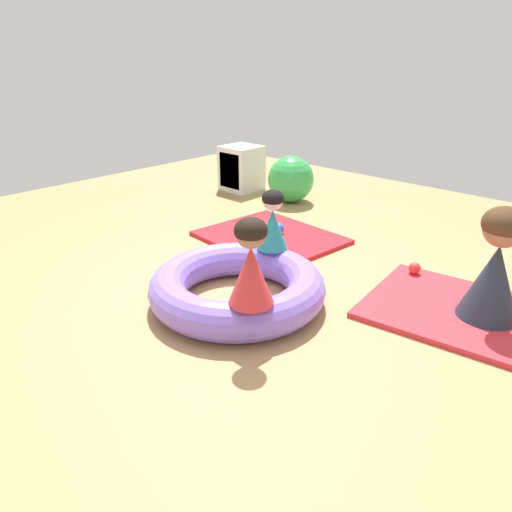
{
  "coord_description": "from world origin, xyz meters",
  "views": [
    {
      "loc": [
        2.31,
        -2.19,
        1.7
      ],
      "look_at": [
        0.09,
        0.2,
        0.31
      ],
      "focal_mm": 34.37,
      "sensor_mm": 36.0,
      "label": 1
    }
  ],
  "objects_px": {
    "play_ball_blue": "(279,228)",
    "exercise_ball_large": "(291,179)",
    "storage_cube": "(240,168)",
    "play_ball_yellow": "(258,225)",
    "child_in_teal": "(272,220)",
    "adult_seated": "(496,266)",
    "play_ball_red": "(415,268)",
    "inflatable_cushion": "(237,287)",
    "play_ball_teal": "(479,288)",
    "child_in_red": "(251,263)"
  },
  "relations": [
    {
      "from": "child_in_red",
      "to": "play_ball_yellow",
      "type": "relative_size",
      "value": 7.14
    },
    {
      "from": "inflatable_cushion",
      "to": "storage_cube",
      "type": "xyz_separation_m",
      "value": [
        -2.14,
        2.2,
        0.15
      ]
    },
    {
      "from": "play_ball_yellow",
      "to": "play_ball_red",
      "type": "relative_size",
      "value": 0.8
    },
    {
      "from": "play_ball_blue",
      "to": "storage_cube",
      "type": "distance_m",
      "value": 1.79
    },
    {
      "from": "play_ball_yellow",
      "to": "play_ball_teal",
      "type": "xyz_separation_m",
      "value": [
        2.13,
        0.07,
        0.0
      ]
    },
    {
      "from": "play_ball_blue",
      "to": "storage_cube",
      "type": "height_order",
      "value": "storage_cube"
    },
    {
      "from": "play_ball_blue",
      "to": "play_ball_teal",
      "type": "xyz_separation_m",
      "value": [
        1.89,
        0.04,
        -0.01
      ]
    },
    {
      "from": "exercise_ball_large",
      "to": "adult_seated",
      "type": "bearing_deg",
      "value": -24.94
    },
    {
      "from": "play_ball_red",
      "to": "adult_seated",
      "type": "bearing_deg",
      "value": -24.16
    },
    {
      "from": "play_ball_blue",
      "to": "play_ball_red",
      "type": "distance_m",
      "value": 1.39
    },
    {
      "from": "play_ball_blue",
      "to": "exercise_ball_large",
      "type": "relative_size",
      "value": 0.19
    },
    {
      "from": "play_ball_teal",
      "to": "play_ball_yellow",
      "type": "bearing_deg",
      "value": -177.99
    },
    {
      "from": "play_ball_teal",
      "to": "storage_cube",
      "type": "xyz_separation_m",
      "value": [
        -3.38,
        0.94,
        0.2
      ]
    },
    {
      "from": "adult_seated",
      "to": "play_ball_blue",
      "type": "xyz_separation_m",
      "value": [
        -2.05,
        0.26,
        -0.32
      ]
    },
    {
      "from": "child_in_teal",
      "to": "play_ball_red",
      "type": "xyz_separation_m",
      "value": [
        0.83,
        0.78,
        -0.41
      ]
    },
    {
      "from": "play_ball_teal",
      "to": "storage_cube",
      "type": "distance_m",
      "value": 3.52
    },
    {
      "from": "adult_seated",
      "to": "play_ball_blue",
      "type": "relative_size",
      "value": 7.29
    },
    {
      "from": "play_ball_yellow",
      "to": "child_in_teal",
      "type": "bearing_deg",
      "value": -41.52
    },
    {
      "from": "inflatable_cushion",
      "to": "exercise_ball_large",
      "type": "height_order",
      "value": "exercise_ball_large"
    },
    {
      "from": "inflatable_cushion",
      "to": "play_ball_teal",
      "type": "height_order",
      "value": "inflatable_cushion"
    },
    {
      "from": "child_in_teal",
      "to": "storage_cube",
      "type": "relative_size",
      "value": 0.83
    },
    {
      "from": "play_ball_yellow",
      "to": "play_ball_teal",
      "type": "height_order",
      "value": "play_ball_teal"
    },
    {
      "from": "play_ball_red",
      "to": "exercise_ball_large",
      "type": "xyz_separation_m",
      "value": [
        -2.07,
        0.97,
        0.18
      ]
    },
    {
      "from": "child_in_teal",
      "to": "play_ball_red",
      "type": "distance_m",
      "value": 1.21
    },
    {
      "from": "inflatable_cushion",
      "to": "adult_seated",
      "type": "distance_m",
      "value": 1.72
    },
    {
      "from": "exercise_ball_large",
      "to": "play_ball_teal",
      "type": "bearing_deg",
      "value": -20.73
    },
    {
      "from": "play_ball_teal",
      "to": "play_ball_red",
      "type": "xyz_separation_m",
      "value": [
        -0.5,
        -0.0,
        0.01
      ]
    },
    {
      "from": "adult_seated",
      "to": "storage_cube",
      "type": "distance_m",
      "value": 3.76
    },
    {
      "from": "play_ball_yellow",
      "to": "inflatable_cushion",
      "type": "bearing_deg",
      "value": -53.19
    },
    {
      "from": "child_in_teal",
      "to": "play_ball_blue",
      "type": "xyz_separation_m",
      "value": [
        -0.56,
        0.74,
        -0.4
      ]
    },
    {
      "from": "play_ball_teal",
      "to": "storage_cube",
      "type": "relative_size",
      "value": 0.14
    },
    {
      "from": "inflatable_cushion",
      "to": "play_ball_yellow",
      "type": "relative_size",
      "value": 16.41
    },
    {
      "from": "play_ball_teal",
      "to": "play_ball_blue",
      "type": "bearing_deg",
      "value": -178.82
    },
    {
      "from": "child_in_red",
      "to": "play_ball_teal",
      "type": "xyz_separation_m",
      "value": [
        0.84,
        1.54,
        -0.45
      ]
    },
    {
      "from": "play_ball_teal",
      "to": "play_ball_red",
      "type": "relative_size",
      "value": 0.84
    },
    {
      "from": "inflatable_cushion",
      "to": "child_in_teal",
      "type": "height_order",
      "value": "child_in_teal"
    },
    {
      "from": "play_ball_teal",
      "to": "play_ball_red",
      "type": "distance_m",
      "value": 0.5
    },
    {
      "from": "child_in_red",
      "to": "play_ball_teal",
      "type": "bearing_deg",
      "value": 162.49
    },
    {
      "from": "child_in_teal",
      "to": "play_ball_blue",
      "type": "bearing_deg",
      "value": -173.64
    },
    {
      "from": "play_ball_blue",
      "to": "play_ball_red",
      "type": "relative_size",
      "value": 1.1
    },
    {
      "from": "adult_seated",
      "to": "exercise_ball_large",
      "type": "relative_size",
      "value": 1.41
    },
    {
      "from": "exercise_ball_large",
      "to": "inflatable_cushion",
      "type": "bearing_deg",
      "value": -59.14
    },
    {
      "from": "storage_cube",
      "to": "child_in_teal",
      "type": "bearing_deg",
      "value": -39.98
    },
    {
      "from": "play_ball_blue",
      "to": "storage_cube",
      "type": "bearing_deg",
      "value": 146.68
    },
    {
      "from": "play_ball_blue",
      "to": "storage_cube",
      "type": "xyz_separation_m",
      "value": [
        -1.49,
        0.98,
        0.19
      ]
    },
    {
      "from": "inflatable_cushion",
      "to": "play_ball_red",
      "type": "distance_m",
      "value": 1.46
    },
    {
      "from": "child_in_red",
      "to": "inflatable_cushion",
      "type": "bearing_deg",
      "value": -113.4
    },
    {
      "from": "child_in_red",
      "to": "play_ball_red",
      "type": "bearing_deg",
      "value": 178.79
    },
    {
      "from": "inflatable_cushion",
      "to": "storage_cube",
      "type": "height_order",
      "value": "storage_cube"
    },
    {
      "from": "play_ball_teal",
      "to": "storage_cube",
      "type": "height_order",
      "value": "storage_cube"
    }
  ]
}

